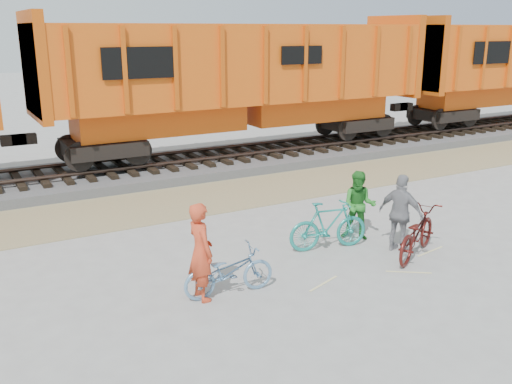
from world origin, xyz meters
TOP-DOWN VIEW (x-y plane):
  - ground at (0.00, 0.00)m, footprint 120.00×120.00m
  - gravel_strip at (0.00, 5.50)m, footprint 120.00×3.00m
  - ballast_bed at (0.00, 9.00)m, footprint 120.00×4.00m
  - track at (0.00, 9.00)m, footprint 120.00×2.60m
  - hopper_car_center at (2.46, 9.00)m, footprint 14.00×3.13m
  - bicycle_blue at (-2.77, -0.31)m, footprint 1.76×0.73m
  - bicycle_teal at (0.13, 0.63)m, footprint 1.89×0.86m
  - bicycle_maroon at (1.52, -0.62)m, footprint 2.11×1.57m
  - person_solo at (-3.27, -0.21)m, footprint 0.46×0.67m
  - person_man at (1.13, 0.83)m, footprint 0.98×0.97m
  - person_woman at (1.42, -0.22)m, footprint 0.76×1.09m

SIDE VIEW (x-z plane):
  - ground at x=0.00m, z-range 0.00..0.00m
  - gravel_strip at x=0.00m, z-range 0.00..0.02m
  - ballast_bed at x=0.00m, z-range 0.00..0.30m
  - bicycle_blue at x=-2.77m, z-range 0.00..0.90m
  - track at x=0.00m, z-range 0.35..0.59m
  - bicycle_maroon at x=1.52m, z-range 0.00..1.06m
  - bicycle_teal at x=0.13m, z-range 0.00..1.09m
  - person_man at x=1.13m, z-range 0.00..1.60m
  - person_woman at x=1.42m, z-range 0.00..1.72m
  - person_solo at x=-3.27m, z-range 0.00..1.80m
  - hopper_car_center at x=2.46m, z-range 0.68..5.33m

